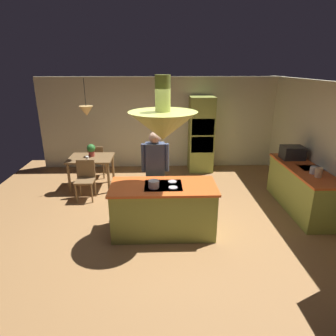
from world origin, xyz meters
name	(u,v)px	position (x,y,z in m)	size (l,w,h in m)	color
ground	(163,225)	(0.00, 0.00, 0.00)	(8.16, 8.16, 0.00)	#9E7042
wall_back	(161,123)	(0.00, 3.45, 1.27)	(6.80, 0.10, 2.55)	beige
wall_right	(334,153)	(3.25, 0.40, 1.27)	(0.10, 7.20, 2.55)	beige
kitchen_island	(163,209)	(0.00, -0.20, 0.45)	(1.82, 0.87, 0.92)	#939E42
counter_run_right	(301,188)	(2.84, 0.60, 0.46)	(0.73, 2.05, 0.90)	#939E42
oven_tower	(201,135)	(1.10, 3.04, 1.03)	(0.66, 0.62, 2.05)	#939E42
dining_table	(91,162)	(-1.70, 1.90, 0.65)	(1.03, 0.83, 0.76)	brown
person_at_island	(155,168)	(-0.14, 0.50, 0.96)	(0.53, 0.22, 1.67)	tan
range_hood	(163,124)	(0.00, -0.20, 1.95)	(1.10, 1.10, 1.00)	#939E42
pendant_light_over_table	(86,111)	(-1.70, 1.90, 1.86)	(0.32, 0.32, 0.82)	#E0B266
chair_facing_island	(85,177)	(-1.70, 1.26, 0.50)	(0.40, 0.40, 0.87)	brown
chair_by_back_wall	(97,159)	(-1.70, 2.54, 0.50)	(0.40, 0.40, 0.87)	brown
potted_plant_on_table	(91,149)	(-1.69, 1.99, 0.93)	(0.20, 0.20, 0.30)	#99382D
cup_on_table	(87,158)	(-1.73, 1.69, 0.81)	(0.07, 0.07, 0.09)	white
canister_flour	(319,173)	(2.84, 0.10, 0.99)	(0.12, 0.12, 0.18)	#E0B78C
canister_sugar	(313,170)	(2.84, 0.28, 0.97)	(0.13, 0.13, 0.14)	silver
microwave_on_counter	(292,153)	(2.84, 1.20, 1.04)	(0.46, 0.36, 0.28)	#232326
cooking_pot_on_cooktop	(154,184)	(-0.16, -0.33, 0.98)	(0.18, 0.18, 0.12)	#B2B2B7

